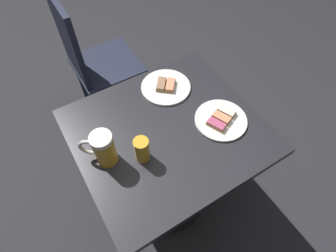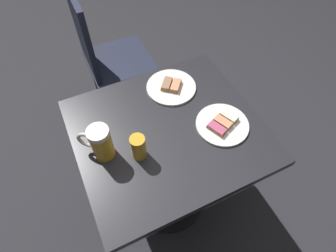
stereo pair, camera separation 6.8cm
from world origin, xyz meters
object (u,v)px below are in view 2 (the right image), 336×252
plate_far (171,87)px  cafe_chair (106,55)px  beer_glass_small (138,147)px  beer_mug (100,142)px  plate_near (222,124)px

plate_far → cafe_chair: size_ratio=0.24×
beer_glass_small → beer_mug: bearing=150.7°
plate_near → cafe_chair: 0.91m
plate_far → beer_glass_small: bearing=-134.8°
beer_mug → cafe_chair: bearing=73.8°
beer_mug → beer_glass_small: bearing=-29.3°
beer_mug → cafe_chair: cafe_chair is taller
beer_glass_small → cafe_chair: size_ratio=0.11×
plate_far → cafe_chair: 0.63m
plate_far → beer_mug: beer_mug is taller
beer_mug → cafe_chair: 0.84m
beer_mug → beer_glass_small: (0.12, -0.07, -0.02)m
plate_near → beer_mug: 0.49m
beer_glass_small → cafe_chair: bearing=82.9°
beer_mug → cafe_chair: size_ratio=0.16×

